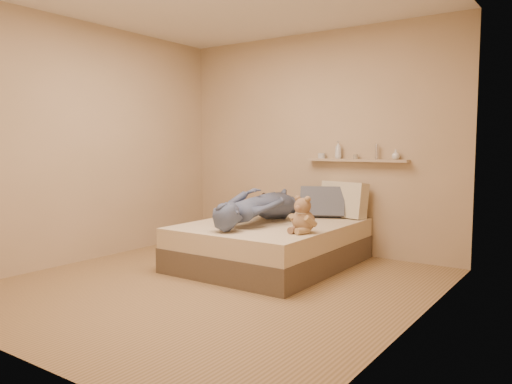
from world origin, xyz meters
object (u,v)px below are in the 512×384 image
Objects in this scene: person at (260,205)px; game_console at (223,213)px; bed at (271,244)px; teddy_bear at (303,217)px; pillow_cream at (344,200)px; wall_shelf at (356,160)px; pillow_grey at (322,202)px; dark_plush at (267,205)px.

game_console is at bearing 68.45° from person.
teddy_bear reaches higher than bed.
teddy_bear is at bearing 12.80° from game_console.
wall_shelf is at bearing 37.23° from pillow_cream.
person is (0.15, 0.45, 0.05)m from game_console.
bed is 0.83m from pillow_grey.
pillow_cream is 0.46× the size of wall_shelf.
pillow_cream is at bearing 62.95° from game_console.
dark_plush is at bearing -163.55° from pillow_cream.
wall_shelf is at bearing 90.96° from teddy_bear.
pillow_cream reaches higher than game_console.
person is at bearing 71.89° from game_console.
bed is at bearing 149.74° from teddy_bear.
pillow_grey reaches higher than bed.
game_console is 1.10m from dark_plush.
teddy_bear is at bearing -30.26° from bed.
dark_plush is at bearing 127.33° from bed.
wall_shelf reaches higher than pillow_grey.
dark_plush is (-1.01, 0.90, -0.04)m from teddy_bear.
pillow_grey is 0.42× the size of wall_shelf.
dark_plush is 0.70m from pillow_grey.
dark_plush reaches higher than game_console.
person is at bearing -61.76° from dark_plush.
dark_plush is at bearing 100.05° from game_console.
pillow_cream reaches higher than person.
pillow_cream reaches higher than dark_plush.
game_console is 1.30m from pillow_grey.
bed is 1.03m from pillow_cream.
person is at bearing -114.37° from pillow_grey.
dark_plush is at bearing 138.08° from teddy_bear.
pillow_cream is at bearing 96.12° from teddy_bear.
pillow_cream is at bearing -124.55° from person.
bed is 3.80× the size of pillow_grey.
dark_plush is 0.51× the size of pillow_grey.
game_console is 0.11× the size of person.
pillow_cream reaches higher than bed.
pillow_grey is at bearing 67.91° from game_console.
wall_shelf reaches higher than teddy_bear.
person reaches higher than game_console.
dark_plush is 0.92m from pillow_cream.
teddy_bear is at bearing 154.57° from person.
wall_shelf reaches higher than pillow_cream.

